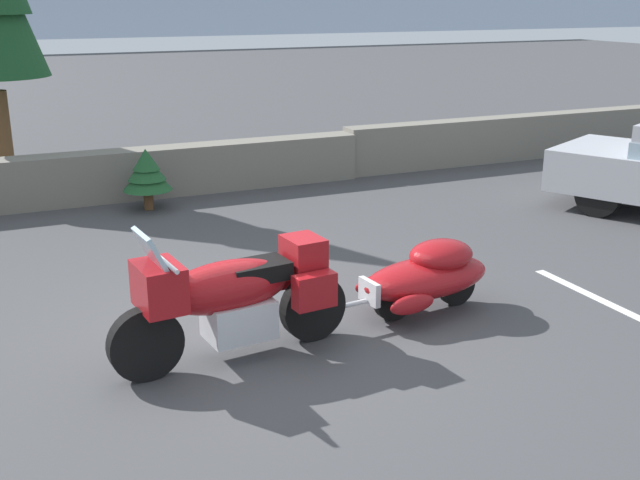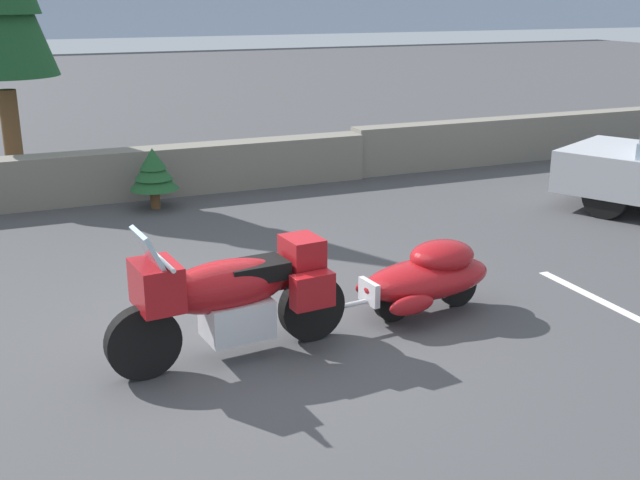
% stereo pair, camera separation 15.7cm
% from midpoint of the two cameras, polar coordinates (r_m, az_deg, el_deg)
% --- Properties ---
extents(ground_plane, '(80.00, 80.00, 0.00)m').
position_cam_midpoint_polar(ground_plane, '(7.73, -6.11, -6.93)').
color(ground_plane, '#424244').
extents(stone_guard_wall, '(24.00, 0.58, 0.88)m').
position_cam_midpoint_polar(stone_guard_wall, '(13.06, -15.05, 4.74)').
color(stone_guard_wall, slate).
rests_on(stone_guard_wall, ground).
extents(touring_motorcycle, '(2.31, 0.88, 1.33)m').
position_cam_midpoint_polar(touring_motorcycle, '(7.03, -7.11, -4.03)').
color(touring_motorcycle, black).
rests_on(touring_motorcycle, ground).
extents(car_shaped_trailer, '(2.23, 0.87, 0.76)m').
position_cam_midpoint_polar(car_shaped_trailer, '(8.14, 7.35, -2.55)').
color(car_shaped_trailer, black).
rests_on(car_shaped_trailer, ground).
extents(pine_sapling_near, '(0.76, 0.76, 0.96)m').
position_cam_midpoint_polar(pine_sapling_near, '(12.26, -12.99, 4.91)').
color(pine_sapling_near, brown).
rests_on(pine_sapling_near, ground).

